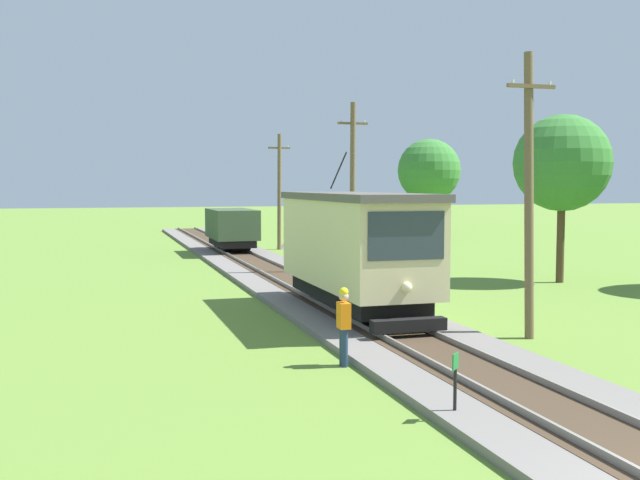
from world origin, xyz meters
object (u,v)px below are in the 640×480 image
Objects in this scene: red_tram at (355,246)px; utility_pole_far at (279,191)px; gravel_pile at (301,241)px; trackside_signal_marker at (455,383)px; utility_pole_near_tram at (529,192)px; track_worker at (344,323)px; freight_car at (232,228)px; tree_left_near at (429,171)px; utility_pole_mid at (352,187)px; tree_left_far at (562,163)px.

red_tram is 24.12m from utility_pole_far.
gravel_pile is (4.94, 24.57, -1.74)m from red_tram.
red_tram is at bearing 80.44° from trackside_signal_marker.
track_worker is (-5.69, -1.62, -2.88)m from utility_pole_near_tram.
freight_car is 4.41× the size of trackside_signal_marker.
freight_car is 21.04m from tree_left_near.
tree_left_near reaches higher than red_tram.
utility_pole_mid is 1.00× the size of tree_left_near.
gravel_pile is (1.57, 0.73, -3.24)m from utility_pole_far.
tree_left_near is at bearing 64.73° from track_worker.
utility_pole_far reaches higher than track_worker.
tree_left_near is (14.28, 36.90, 1.31)m from utility_pole_near_tram.
trackside_signal_marker is (-5.07, -5.85, -3.20)m from utility_pole_near_tram.
utility_pole_near_tram is at bearing -51.55° from red_tram.
trackside_signal_marker is at bearing -104.21° from utility_pole_mid.
tree_left_far is (5.94, -19.39, 4.49)m from gravel_pile.
freight_car is 12.56m from utility_pole_mid.
utility_pole_near_tram is 12.10m from tree_left_far.
utility_pole_far is 16.84m from tree_left_near.
utility_pole_near_tram is 14.18m from utility_pole_mid.
utility_pole_far is 6.11× the size of trackside_signal_marker.
red_tram is 2.71× the size of gravel_pile.
trackside_signal_marker is 0.37× the size of gravel_pile.
utility_pole_near_tram is 8.37m from trackside_signal_marker.
tree_left_far is at bearing -103.85° from tree_left_near.
trackside_signal_marker is 0.66× the size of track_worker.
utility_pole_far reaches higher than gravel_pile.
red_tram is 1.18× the size of utility_pole_far.
track_worker is at bearing -109.78° from utility_pole_mid.
freight_car is at bearing 90.01° from red_tram.
utility_pole_far is at bearing 81.95° from red_tram.
utility_pole_mid is 2.45× the size of gravel_pile.
trackside_signal_marker is (-5.07, -33.93, -3.03)m from utility_pole_far.
utility_pole_far is (0.00, 13.90, -0.25)m from utility_pole_mid.
tree_left_far is (7.51, -18.65, 1.24)m from utility_pole_far.
utility_pole_far is 4.04× the size of track_worker.
utility_pole_near_tram is at bearing -90.00° from utility_pole_mid.
utility_pole_near_tram is at bearing -111.15° from tree_left_near.
tree_left_far is (10.88, -16.61, 3.39)m from freight_car.
utility_pole_mid is 8.94m from tree_left_far.
utility_pole_far is at bearing -148.32° from tree_left_near.
utility_pole_far is at bearing 111.92° from tree_left_far.
utility_pole_mid reaches higher than freight_car.
utility_pole_near_tram reaches higher than freight_car.
red_tram reaches higher than gravel_pile.
freight_car is 4.49m from utility_pole_far.
red_tram reaches higher than track_worker.
gravel_pile is at bearing -147.57° from tree_left_near.
tree_left_near reaches higher than utility_pole_far.
gravel_pile is at bearing 86.89° from utility_pole_near_tram.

